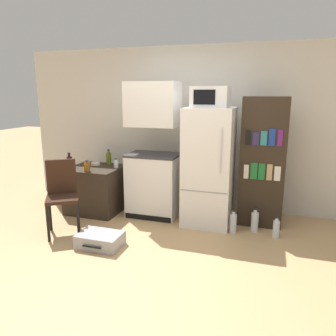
{
  "coord_description": "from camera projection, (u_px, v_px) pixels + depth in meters",
  "views": [
    {
      "loc": [
        1.13,
        -3.14,
        1.83
      ],
      "look_at": [
        -0.15,
        0.85,
        0.87
      ],
      "focal_mm": 35.0,
      "sensor_mm": 36.0,
      "label": 1
    }
  ],
  "objects": [
    {
      "name": "bottle_wine_dark",
      "position": [
        70.0,
        163.0,
        4.87
      ],
      "size": [
        0.08,
        0.08,
        0.27
      ],
      "color": "black",
      "rests_on": "side_table"
    },
    {
      "name": "bottle_amber_beer",
      "position": [
        87.0,
        167.0,
        4.79
      ],
      "size": [
        0.09,
        0.09,
        0.17
      ],
      "color": "brown",
      "rests_on": "side_table"
    },
    {
      "name": "bowl",
      "position": [
        95.0,
        164.0,
        5.23
      ],
      "size": [
        0.14,
        0.14,
        0.04
      ],
      "color": "silver",
      "rests_on": "side_table"
    },
    {
      "name": "bottle_olive_oil",
      "position": [
        109.0,
        158.0,
        5.25
      ],
      "size": [
        0.08,
        0.08,
        0.25
      ],
      "color": "#566619",
      "rests_on": "side_table"
    },
    {
      "name": "bookshelf",
      "position": [
        263.0,
        163.0,
        4.49
      ],
      "size": [
        0.6,
        0.32,
        1.79
      ],
      "color": "#2D2319",
      "rests_on": "ground_plane"
    },
    {
      "name": "kitchen_hutch",
      "position": [
        153.0,
        157.0,
        4.85
      ],
      "size": [
        0.76,
        0.54,
        1.99
      ],
      "color": "white",
      "rests_on": "ground_plane"
    },
    {
      "name": "side_table",
      "position": [
        96.0,
        189.0,
        5.15
      ],
      "size": [
        0.79,
        0.74,
        0.71
      ],
      "color": "#2D2319",
      "rests_on": "ground_plane"
    },
    {
      "name": "microwave",
      "position": [
        211.0,
        97.0,
        4.35
      ],
      "size": [
        0.48,
        0.42,
        0.27
      ],
      "color": "silver",
      "rests_on": "refrigerator"
    },
    {
      "name": "water_bottle_middle",
      "position": [
        233.0,
        223.0,
        4.37
      ],
      "size": [
        0.09,
        0.09,
        0.32
      ],
      "color": "silver",
      "rests_on": "ground_plane"
    },
    {
      "name": "chair",
      "position": [
        62.0,
        190.0,
        4.3
      ],
      "size": [
        0.55,
        0.55,
        0.98
      ],
      "rotation": [
        0.0,
        0.0,
        0.58
      ],
      "color": "black",
      "rests_on": "ground_plane"
    },
    {
      "name": "refrigerator",
      "position": [
        209.0,
        167.0,
        4.56
      ],
      "size": [
        0.66,
        0.68,
        1.64
      ],
      "color": "white",
      "rests_on": "ground_plane"
    },
    {
      "name": "bottle_clear_short",
      "position": [
        116.0,
        164.0,
        5.03
      ],
      "size": [
        0.07,
        0.07,
        0.14
      ],
      "color": "silver",
      "rests_on": "side_table"
    },
    {
      "name": "ground_plane",
      "position": [
        157.0,
        261.0,
        3.66
      ],
      "size": [
        24.0,
        24.0,
        0.0
      ],
      "primitive_type": "plane",
      "color": "tan"
    },
    {
      "name": "water_bottle_back",
      "position": [
        276.0,
        229.0,
        4.21
      ],
      "size": [
        0.08,
        0.08,
        0.29
      ],
      "color": "silver",
      "rests_on": "ground_plane"
    },
    {
      "name": "water_bottle_front",
      "position": [
        255.0,
        221.0,
        4.42
      ],
      "size": [
        0.1,
        0.1,
        0.33
      ],
      "color": "silver",
      "rests_on": "ground_plane"
    },
    {
      "name": "suitcase_large_flat",
      "position": [
        100.0,
        240.0,
        3.98
      ],
      "size": [
        0.53,
        0.39,
        0.17
      ],
      "rotation": [
        0.0,
        0.0,
        0.0
      ],
      "color": "#99999E",
      "rests_on": "ground_plane"
    },
    {
      "name": "wall_back",
      "position": [
        211.0,
        129.0,
        5.17
      ],
      "size": [
        6.4,
        0.1,
        2.55
      ],
      "color": "beige",
      "rests_on": "ground_plane"
    }
  ]
}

